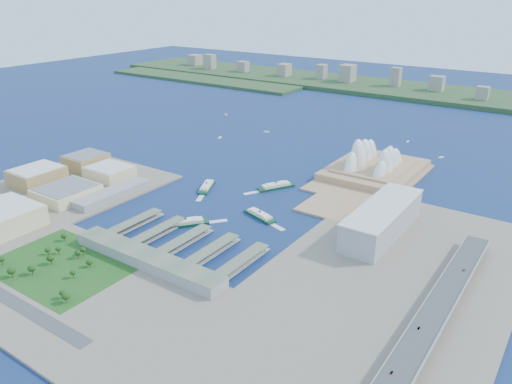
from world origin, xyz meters
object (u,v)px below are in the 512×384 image
Objects in this scene: opera_house at (376,155)px; ferry_a at (207,185)px; toaster_building at (382,220)px; ferry_d at (260,214)px; ferry_b at (276,185)px; car_b at (419,328)px; car_c at (464,270)px; car_a at (392,372)px; ferry_c at (186,221)px.

ferry_a is at bearing -132.19° from opera_house.
toaster_building is 157.36m from ferry_d.
opera_house is 175.67m from ferry_b.
toaster_building is (90.00, -200.00, -11.50)m from opera_house.
ferry_d is (-150.77, -42.30, -15.52)m from toaster_building.
car_c is (8.00, 119.33, 0.09)m from car_b.
opera_house is 3.42× the size of ferry_d.
car_b is at bearing -90.00° from car_a.
toaster_building reaches higher than ferry_a.
ferry_a is at bearing -31.96° from car_a.
car_b is at bearing -62.93° from opera_house.
opera_house reaches higher than ferry_c.
toaster_building is 33.26× the size of car_c.
ferry_c is at bearing -151.75° from toaster_building.
ferry_b is 317.59m from car_c.
opera_house reaches higher than ferry_d.
opera_house is 51.02× the size of car_b.
ferry_d is at bearing -40.23° from ferry_b.
ferry_b reaches higher than ferry_d.
car_b is (191.00, -373.73, -16.57)m from opera_house.
opera_house is 323.40m from car_c.
car_c is at bearing 86.16° from car_b.
toaster_building is at bearing -65.77° from opera_house.
car_a is at bearing -16.43° from ferry_b.
opera_house is at bearing -51.97° from car_c.
ferry_b is at bearing 141.45° from car_b.
opera_house is 477.34m from car_a.
car_a is (101.00, -237.15, -5.02)m from toaster_building.
ferry_c is 15.76× the size of car_a.
car_a reaches higher than car_b.
ferry_d is 14.92× the size of car_b.
ferry_c is at bearing 10.68° from car_c.
opera_house is 3.11× the size of ferry_b.
car_c is (259.77, -12.10, 10.55)m from ferry_d.
car_b is 0.76× the size of car_c.
car_b is (375.13, -170.62, 10.33)m from ferry_a.
car_b is (315.84, -58.27, 9.92)m from ferry_c.
ferry_b is 412.59m from car_a.
toaster_building is 2.68× the size of ferry_b.
ferry_d is (-60.77, -242.30, -27.02)m from opera_house.
car_c is at bearing -32.89° from ferry_a.
ferry_a is at bearing -23.27° from ferry_c.
car_c is (109.00, -54.40, -4.97)m from toaster_building.
car_c is at bearing -92.51° from car_a.
ferry_a is at bearing -116.03° from ferry_b.
ferry_c is at bearing 169.55° from car_b.
opera_house is 275.47m from ferry_a.
car_a is at bearing 87.49° from car_c.
ferry_d is 11.30× the size of car_c.
ferry_c is 97.24m from ferry_d.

